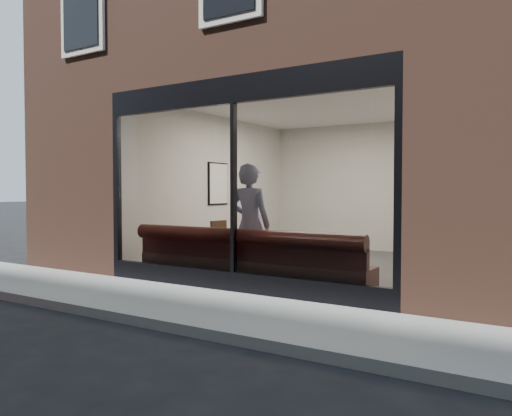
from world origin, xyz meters
The scene contains 20 objects.
ground centered at (0.00, 0.00, 0.00)m, with size 120.00×120.00×0.00m, color black.
sidewalk_near centered at (0.00, 1.00, 0.01)m, with size 40.00×2.00×0.01m, color gray.
kerb_near centered at (0.00, -0.05, 0.06)m, with size 40.00×0.10×0.12m, color gray.
host_building_pier_left centered at (-3.75, 8.00, 1.60)m, with size 2.50×12.00×3.20m, color brown.
host_building_backfill centered at (0.00, 11.00, 1.60)m, with size 5.00×6.00×3.20m, color brown.
cafe_floor centered at (0.00, 5.00, 0.02)m, with size 6.00×6.00×0.00m, color #2D2D30.
cafe_ceiling centered at (0.00, 5.00, 3.19)m, with size 6.00×6.00×0.00m, color white.
cafe_wall_back centered at (0.00, 7.99, 1.60)m, with size 5.00×5.00×0.00m, color beige.
cafe_wall_left centered at (-2.49, 5.00, 1.60)m, with size 6.00×6.00×0.00m, color beige.
cafe_wall_right centered at (2.49, 5.00, 1.60)m, with size 6.00×6.00×0.00m, color beige.
storefront_kick centered at (0.00, 2.05, 0.15)m, with size 5.00×0.10×0.30m, color black.
storefront_header centered at (0.00, 2.05, 3.00)m, with size 5.00×0.10×0.40m, color black.
storefront_mullion centered at (0.00, 2.05, 1.55)m, with size 0.06×0.10×2.50m, color black.
storefront_glass centered at (0.00, 2.02, 1.55)m, with size 4.80×4.80×0.00m, color white.
banquette centered at (0.00, 2.45, 0.23)m, with size 4.00×0.55×0.45m, color #361513.
person centered at (-0.08, 2.63, 0.97)m, with size 0.71×0.47×1.95m, color #8990B7.
cafe_table_left centered at (-1.48, 3.58, 0.74)m, with size 0.66×0.66×0.04m, color black.
cafe_table_right centered at (0.62, 3.54, 0.74)m, with size 0.67×0.67×0.04m, color black.
cafe_chair_left centered at (-1.53, 3.55, 0.24)m, with size 0.40×0.40×0.04m, color black.
wall_poster centered at (-2.45, 5.05, 1.67)m, with size 0.02×0.67×0.89m, color white.
Camera 1 is at (4.17, -4.07, 1.51)m, focal length 35.00 mm.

